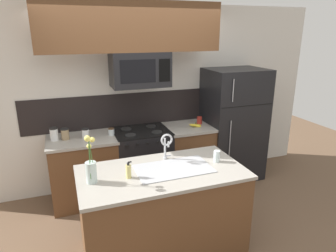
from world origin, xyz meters
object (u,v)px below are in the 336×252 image
drinking_glass (217,156)px  flower_vase (91,170)px  storage_jar_tall (54,134)px  stove_range (142,161)px  storage_jar_squat (111,132)px  coffee_tin (199,120)px  storage_jar_short (86,133)px  refrigerator (232,124)px  sink_faucet (166,143)px  dish_soap_bottle (128,171)px  banana_bunch (196,125)px  microwave (140,69)px  storage_jar_medium (65,134)px

drinking_glass → flower_vase: 1.30m
storage_jar_tall → stove_range: bearing=-2.0°
storage_jar_squat → coffee_tin: 1.32m
storage_jar_tall → storage_jar_short: bearing=-8.7°
stove_range → flower_vase: size_ratio=1.96×
refrigerator → storage_jar_tall: (-2.59, 0.02, 0.14)m
sink_faucet → dish_soap_bottle: 0.54m
banana_bunch → sink_faucet: sink_faucet is taller
stove_range → sink_faucet: bearing=-90.2°
banana_bunch → dish_soap_bottle: (-1.27, -1.22, 0.05)m
refrigerator → dish_soap_bottle: refrigerator is taller
microwave → drinking_glass: size_ratio=6.02×
storage_jar_squat → flower_vase: size_ratio=0.19×
dish_soap_bottle → storage_jar_medium: bearing=111.8°
stove_range → microwave: 1.30m
storage_jar_medium → sink_faucet: sink_faucet is taller
refrigerator → banana_bunch: refrigerator is taller
microwave → banana_bunch: size_ratio=3.92×
microwave → storage_jar_squat: 0.91m
microwave → storage_jar_medium: microwave is taller
storage_jar_tall → storage_jar_squat: 0.72m
microwave → refrigerator: microwave is taller
dish_soap_bottle → storage_jar_tall: bearing=116.4°
storage_jar_short → storage_jar_squat: size_ratio=1.46×
flower_vase → storage_jar_short: bearing=87.3°
microwave → sink_faucet: 1.20m
microwave → drinking_glass: bearing=-68.1°
storage_jar_tall → drinking_glass: size_ratio=1.35×
microwave → banana_bunch: microwave is taller
storage_jar_squat → stove_range: bearing=-0.1°
stove_range → storage_jar_squat: 0.64m
banana_bunch → microwave: bearing=177.1°
banana_bunch → flower_vase: flower_vase is taller
dish_soap_bottle → flower_vase: flower_vase is taller
banana_bunch → sink_faucet: bearing=-129.6°
refrigerator → coffee_tin: size_ratio=15.53×
stove_range → drinking_glass: (0.49, -1.24, 0.51)m
storage_jar_medium → storage_jar_short: (0.25, -0.05, -0.01)m
banana_bunch → sink_faucet: 1.27m
storage_jar_short → flower_vase: flower_vase is taller
storage_jar_short → sink_faucet: sink_faucet is taller
refrigerator → storage_jar_medium: size_ratio=11.79×
stove_range → sink_faucet: (-0.00, -1.03, 0.65)m
microwave → dish_soap_bottle: (-0.47, -1.26, -0.78)m
stove_range → storage_jar_medium: bearing=178.3°
storage_jar_short → banana_bunch: storage_jar_short is taller
stove_range → microwave: bearing=-89.8°
storage_jar_medium → banana_bunch: storage_jar_medium is taller
drinking_glass → storage_jar_squat: bearing=126.0°
storage_jar_short → drinking_glass: 1.74m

